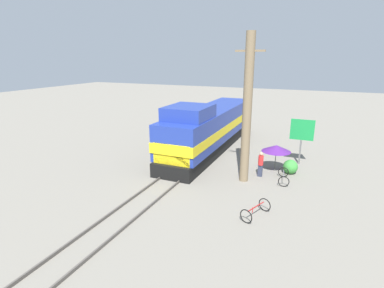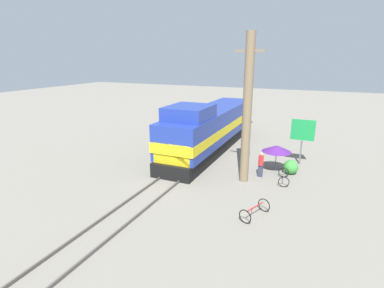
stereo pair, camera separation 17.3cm
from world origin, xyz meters
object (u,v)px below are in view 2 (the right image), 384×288
(vendor_umbrella, at_px, (277,149))
(bicycle_spare, at_px, (255,210))
(locomotive, at_px, (210,128))
(utility_pole, at_px, (247,110))
(billboard_sign, at_px, (303,133))
(person_bystander, at_px, (261,164))
(bicycle, at_px, (284,177))

(vendor_umbrella, distance_m, bicycle_spare, 7.09)
(locomotive, xyz_separation_m, vendor_umbrella, (6.08, -2.88, -0.24))
(vendor_umbrella, relative_size, bicycle_spare, 1.09)
(locomotive, bearing_deg, vendor_umbrella, -25.39)
(utility_pole, xyz_separation_m, vendor_umbrella, (1.62, 2.58, -3.00))
(billboard_sign, height_order, person_bystander, billboard_sign)
(utility_pole, xyz_separation_m, bicycle, (2.43, 0.83, -4.33))
(utility_pole, distance_m, person_bystander, 4.00)
(utility_pole, height_order, person_bystander, utility_pole)
(bicycle_spare, bearing_deg, billboard_sign, 103.00)
(locomotive, height_order, bicycle_spare, locomotive)
(person_bystander, bearing_deg, vendor_umbrella, 62.41)
(billboard_sign, xyz_separation_m, person_bystander, (-2.23, -3.75, -1.52))
(bicycle, xyz_separation_m, bicycle_spare, (-0.72, -5.21, 0.01))
(billboard_sign, distance_m, bicycle, 4.60)
(person_bystander, relative_size, bicycle, 0.96)
(locomotive, height_order, utility_pole, utility_pole)
(locomotive, height_order, bicycle, locomotive)
(bicycle_spare, bearing_deg, vendor_umbrella, 112.21)
(billboard_sign, xyz_separation_m, bicycle_spare, (-1.37, -9.25, -2.09))
(locomotive, distance_m, bicycle, 8.45)
(locomotive, relative_size, billboard_sign, 4.65)
(bicycle_spare, bearing_deg, bicycle, 103.54)
(billboard_sign, relative_size, bicycle, 1.91)
(locomotive, bearing_deg, person_bystander, -39.30)
(vendor_umbrella, xyz_separation_m, bicycle, (0.82, -1.75, -1.33))
(billboard_sign, height_order, bicycle_spare, billboard_sign)
(utility_pole, xyz_separation_m, person_bystander, (0.85, 1.11, -3.74))
(bicycle, bearing_deg, billboard_sign, -106.88)
(utility_pole, distance_m, billboard_sign, 6.17)
(person_bystander, xyz_separation_m, bicycle_spare, (0.86, -5.50, -0.57))
(utility_pole, distance_m, bicycle, 5.04)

